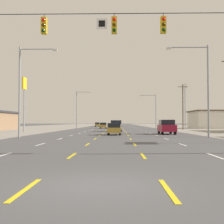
# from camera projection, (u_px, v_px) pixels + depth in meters

# --- Properties ---
(ground_plane) EXTENTS (572.00, 572.00, 0.00)m
(ground_plane) POSITION_uv_depth(u_px,v_px,m) (116.00, 129.00, 73.89)
(ground_plane) COLOR #4C4C4F
(lot_apron_left) EXTENTS (28.00, 440.00, 0.01)m
(lot_apron_left) POSITION_uv_depth(u_px,v_px,m) (15.00, 129.00, 74.40)
(lot_apron_left) COLOR gray
(lot_apron_left) RESTS_ON ground
(lot_apron_right) EXTENTS (28.00, 440.00, 0.01)m
(lot_apron_right) POSITION_uv_depth(u_px,v_px,m) (218.00, 129.00, 73.38)
(lot_apron_right) COLOR gray
(lot_apron_right) RESTS_ON ground
(lane_markings) EXTENTS (10.64, 227.60, 0.01)m
(lane_markings) POSITION_uv_depth(u_px,v_px,m) (117.00, 127.00, 112.36)
(lane_markings) COLOR white
(lane_markings) RESTS_ON ground
(signal_span_wire) EXTENTS (27.47, 0.53, 8.66)m
(signal_span_wire) POSITION_uv_depth(u_px,v_px,m) (101.00, 56.00, 16.99)
(signal_span_wire) COLOR brown
(signal_span_wire) RESTS_ON ground
(hatchback_center_turn_nearest) EXTENTS (1.72, 3.90, 1.54)m
(hatchback_center_turn_nearest) POSITION_uv_depth(u_px,v_px,m) (114.00, 129.00, 39.41)
(hatchback_center_turn_nearest) COLOR #B28C33
(hatchback_center_turn_nearest) RESTS_ON ground
(suv_far_right_near) EXTENTS (1.98, 4.90, 1.98)m
(suv_far_right_near) POSITION_uv_depth(u_px,v_px,m) (167.00, 127.00, 41.80)
(suv_far_right_near) COLOR maroon
(suv_far_right_near) RESTS_ON ground
(suv_center_turn_mid) EXTENTS (1.98, 4.90, 1.98)m
(suv_center_turn_mid) POSITION_uv_depth(u_px,v_px,m) (116.00, 126.00, 53.77)
(suv_center_turn_mid) COLOR silver
(suv_center_turn_mid) RESTS_ON ground
(hatchback_inner_left_midfar) EXTENTS (1.72, 3.90, 1.54)m
(hatchback_inner_left_midfar) POSITION_uv_depth(u_px,v_px,m) (103.00, 125.00, 79.53)
(hatchback_inner_left_midfar) COLOR #B28C33
(hatchback_inner_left_midfar) RESTS_ON ground
(hatchback_far_left_far) EXTENTS (1.72, 3.90, 1.54)m
(hatchback_far_left_far) POSITION_uv_depth(u_px,v_px,m) (97.00, 125.00, 110.69)
(hatchback_far_left_far) COLOR #B28C33
(hatchback_far_left_far) RESTS_ON ground
(sedan_center_turn_farther) EXTENTS (1.80, 4.50, 1.46)m
(sedan_center_turn_farther) POSITION_uv_depth(u_px,v_px,m) (117.00, 124.00, 120.18)
(sedan_center_turn_farther) COLOR #B28C33
(sedan_center_turn_farther) RESTS_ON ground
(storefront_right_row_2) EXTENTS (8.85, 12.97, 4.81)m
(storefront_right_row_2) POSITION_uv_depth(u_px,v_px,m) (208.00, 119.00, 82.70)
(storefront_right_row_2) COLOR silver
(storefront_right_row_2) RESTS_ON ground
(pole_sign_left_row_1) EXTENTS (0.24, 1.96, 9.61)m
(pole_sign_left_row_1) POSITION_uv_depth(u_px,v_px,m) (24.00, 91.00, 53.94)
(pole_sign_left_row_1) COLOR gray
(pole_sign_left_row_1) RESTS_ON ground
(pole_sign_right_row_2) EXTENTS (0.24, 1.95, 11.01)m
(pole_sign_right_row_2) POSITION_uv_depth(u_px,v_px,m) (185.00, 95.00, 73.90)
(pole_sign_right_row_2) COLOR gray
(pole_sign_right_row_2) RESTS_ON ground
(streetlight_left_row_0) EXTENTS (4.18, 0.26, 9.83)m
(streetlight_left_row_0) POSITION_uv_depth(u_px,v_px,m) (23.00, 85.00, 32.87)
(streetlight_left_row_0) COLOR gray
(streetlight_left_row_0) RESTS_ON ground
(streetlight_right_row_0) EXTENTS (4.53, 0.26, 9.95)m
(streetlight_right_row_0) POSITION_uv_depth(u_px,v_px,m) (204.00, 83.00, 32.48)
(streetlight_right_row_0) COLOR gray
(streetlight_right_row_0) RESTS_ON ground
(streetlight_left_row_1) EXTENTS (3.69, 0.26, 9.66)m
(streetlight_left_row_1) POSITION_uv_depth(u_px,v_px,m) (78.00, 107.00, 77.99)
(streetlight_left_row_1) COLOR gray
(streetlight_left_row_1) RESTS_ON ground
(streetlight_right_row_1) EXTENTS (4.20, 0.26, 8.78)m
(streetlight_right_row_1) POSITION_uv_depth(u_px,v_px,m) (154.00, 108.00, 77.58)
(streetlight_right_row_1) COLOR gray
(streetlight_right_row_1) RESTS_ON ground
(utility_pole_right_row_1) EXTENTS (2.20, 0.26, 10.25)m
(utility_pole_right_row_1) POSITION_uv_depth(u_px,v_px,m) (183.00, 106.00, 68.50)
(utility_pole_right_row_1) COLOR brown
(utility_pole_right_row_1) RESTS_ON ground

